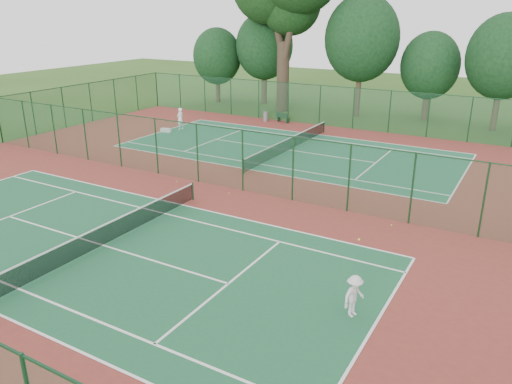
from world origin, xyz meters
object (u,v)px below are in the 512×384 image
trash_bin (266,116)px  bench (283,118)px  player_near (354,296)px  kit_bag (166,130)px  player_far (180,119)px

trash_bin → bench: 1.64m
player_near → trash_bin: bearing=53.3°
kit_bag → bench: bearing=38.0°
bench → kit_bag: (-6.64, -8.30, -0.28)m
player_near → player_far: bearing=68.2°
player_near → player_far: size_ratio=0.80×
player_near → bench: player_near is taller
trash_bin → player_near: bearing=-55.7°
player_near → player_far: player_far is taller
player_far → trash_bin: bearing=151.4°
trash_bin → player_far: bearing=-124.1°
player_near → bench: 30.41m
player_far → kit_bag: player_far is taller
trash_bin → bench: bearing=9.5°
player_far → kit_bag: (-0.48, -1.34, -0.77)m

